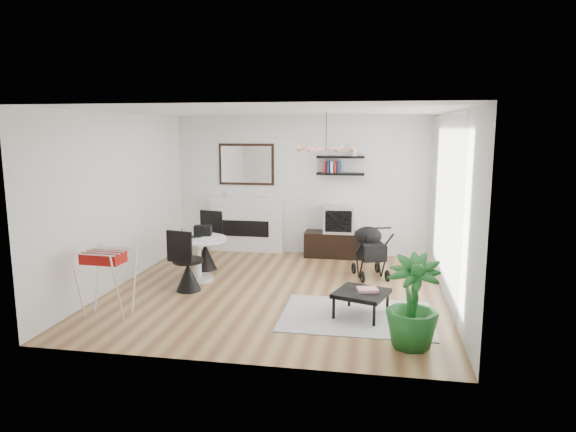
% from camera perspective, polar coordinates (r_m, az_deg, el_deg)
% --- Properties ---
extents(floor, '(5.00, 5.00, 0.00)m').
position_cam_1_polar(floor, '(7.94, -1.26, -8.29)').
color(floor, brown).
rests_on(floor, ground).
extents(ceiling, '(5.00, 5.00, 0.00)m').
position_cam_1_polar(ceiling, '(7.55, -1.34, 11.58)').
color(ceiling, white).
rests_on(ceiling, wall_back).
extents(wall_back, '(5.00, 0.00, 5.00)m').
position_cam_1_polar(wall_back, '(10.07, 1.48, 3.42)').
color(wall_back, white).
rests_on(wall_back, floor).
extents(wall_left, '(0.00, 5.00, 5.00)m').
position_cam_1_polar(wall_left, '(8.48, -18.12, 1.75)').
color(wall_left, white).
rests_on(wall_left, floor).
extents(wall_right, '(0.00, 5.00, 5.00)m').
position_cam_1_polar(wall_right, '(7.55, 17.65, 0.86)').
color(wall_right, white).
rests_on(wall_right, floor).
extents(sheer_curtain, '(0.04, 3.60, 2.60)m').
position_cam_1_polar(sheer_curtain, '(7.74, 16.72, 1.10)').
color(sheer_curtain, white).
rests_on(sheer_curtain, wall_right).
extents(fireplace, '(1.50, 0.17, 2.16)m').
position_cam_1_polar(fireplace, '(10.31, -4.65, -0.20)').
color(fireplace, white).
rests_on(fireplace, floor).
extents(shelf_lower, '(0.90, 0.25, 0.04)m').
position_cam_1_polar(shelf_lower, '(9.84, 5.84, 4.68)').
color(shelf_lower, black).
rests_on(shelf_lower, wall_back).
extents(shelf_upper, '(0.90, 0.25, 0.04)m').
position_cam_1_polar(shelf_upper, '(9.81, 5.87, 6.54)').
color(shelf_upper, black).
rests_on(shelf_upper, wall_back).
extents(pendant_lamp, '(0.90, 0.90, 0.10)m').
position_cam_1_polar(pendant_lamp, '(7.75, 4.25, 7.44)').
color(pendant_lamp, tan).
rests_on(pendant_lamp, ceiling).
extents(tv_console, '(1.30, 0.46, 0.49)m').
position_cam_1_polar(tv_console, '(9.94, 5.66, -3.18)').
color(tv_console, black).
rests_on(tv_console, floor).
extents(crt_tv, '(0.58, 0.51, 0.51)m').
position_cam_1_polar(crt_tv, '(9.84, 5.74, -0.35)').
color(crt_tv, silver).
rests_on(crt_tv, tv_console).
extents(dining_table, '(0.96, 0.96, 0.70)m').
position_cam_1_polar(dining_table, '(8.48, -10.06, -4.01)').
color(dining_table, white).
rests_on(dining_table, floor).
extents(laptop, '(0.40, 0.33, 0.03)m').
position_cam_1_polar(laptop, '(8.40, -10.67, -2.40)').
color(laptop, black).
rests_on(laptop, dining_table).
extents(black_bag, '(0.30, 0.20, 0.17)m').
position_cam_1_polar(black_bag, '(8.61, -9.44, -1.59)').
color(black_bag, black).
rests_on(black_bag, dining_table).
extents(newspaper, '(0.43, 0.38, 0.01)m').
position_cam_1_polar(newspaper, '(8.29, -9.46, -2.57)').
color(newspaper, silver).
rests_on(newspaper, dining_table).
extents(drinking_glass, '(0.06, 0.06, 0.11)m').
position_cam_1_polar(drinking_glass, '(8.68, -11.57, -1.77)').
color(drinking_glass, white).
rests_on(drinking_glass, dining_table).
extents(chair_far, '(0.51, 0.53, 1.02)m').
position_cam_1_polar(chair_far, '(9.14, -9.10, -3.90)').
color(chair_far, black).
rests_on(chair_far, floor).
extents(chair_near, '(0.48, 0.50, 0.97)m').
position_cam_1_polar(chair_near, '(7.99, -11.12, -6.07)').
color(chair_near, black).
rests_on(chair_near, floor).
extents(drying_rack, '(0.63, 0.59, 0.90)m').
position_cam_1_polar(drying_rack, '(7.20, -19.48, -6.82)').
color(drying_rack, white).
rests_on(drying_rack, floor).
extents(stroller, '(0.67, 0.84, 0.93)m').
position_cam_1_polar(stroller, '(8.69, 9.07, -4.09)').
color(stroller, black).
rests_on(stroller, floor).
extents(rug, '(1.97, 1.43, 0.01)m').
position_cam_1_polar(rug, '(6.96, 7.63, -10.96)').
color(rug, '#949494').
rests_on(rug, floor).
extents(coffee_table, '(0.81, 0.81, 0.33)m').
position_cam_1_polar(coffee_table, '(6.88, 8.14, -8.59)').
color(coffee_table, black).
rests_on(coffee_table, rug).
extents(magazines, '(0.30, 0.26, 0.04)m').
position_cam_1_polar(magazines, '(6.89, 8.82, -8.08)').
color(magazines, '#C63A31').
rests_on(magazines, coffee_table).
extents(potted_plant, '(0.63, 0.63, 1.06)m').
position_cam_1_polar(potted_plant, '(5.99, 13.65, -9.28)').
color(potted_plant, '#1A5C20').
rests_on(potted_plant, floor).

